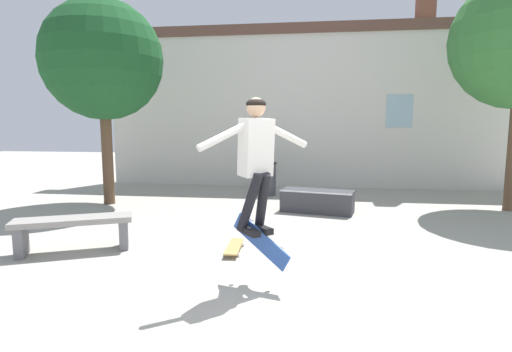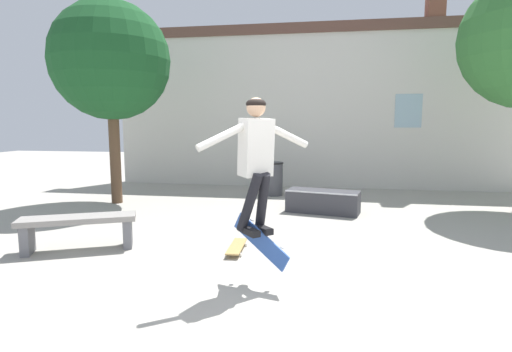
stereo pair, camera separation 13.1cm
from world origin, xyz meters
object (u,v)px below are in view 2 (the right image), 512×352
skateboard_flipping (261,241)px  tree_left (111,61)px  park_bench (78,226)px  skateboard_resting (237,246)px  trash_bin (273,178)px  skate_ledge (323,201)px  skater (256,154)px

skateboard_flipping → tree_left: bearing=164.7°
park_bench → skateboard_resting: size_ratio=2.09×
trash_bin → skate_ledge: bearing=-55.8°
skater → park_bench: bearing=-146.8°
skateboard_flipping → trash_bin: bearing=126.3°
park_bench → skateboard_flipping: size_ratio=2.31×
park_bench → skater: bearing=-40.6°
park_bench → skater: size_ratio=1.07×
skate_ledge → skateboard_resting: 3.01m
trash_bin → skateboard_resting: trash_bin is taller
tree_left → park_bench: size_ratio=2.79×
tree_left → skateboard_resting: size_ratio=5.83×
trash_bin → skateboard_flipping: bearing=-84.4°
park_bench → tree_left: bearing=85.7°
skate_ledge → skateboard_resting: size_ratio=2.00×
skateboard_flipping → skateboard_resting: skateboard_flipping is taller
skate_ledge → skater: (-0.76, -3.87, 1.27)m
park_bench → skate_ledge: 4.66m
skate_ledge → skateboard_flipping: bearing=-87.6°
skateboard_flipping → skateboard_resting: size_ratio=0.91×
tree_left → skate_ledge: tree_left is taller
skateboard_resting → trash_bin: bearing=178.1°
skateboard_flipping → skate_ledge: bearing=110.6°
park_bench → trash_bin: size_ratio=1.91×
skateboard_resting → tree_left: bearing=-133.0°
skate_ledge → skateboard_flipping: skateboard_flipping is taller
tree_left → skater: (3.96, -4.14, -1.70)m
tree_left → skate_ledge: 5.58m
tree_left → park_bench: tree_left is taller
tree_left → skateboard_flipping: 6.38m
park_bench → skate_ledge: park_bench is taller
tree_left → skate_ledge: bearing=-3.3°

